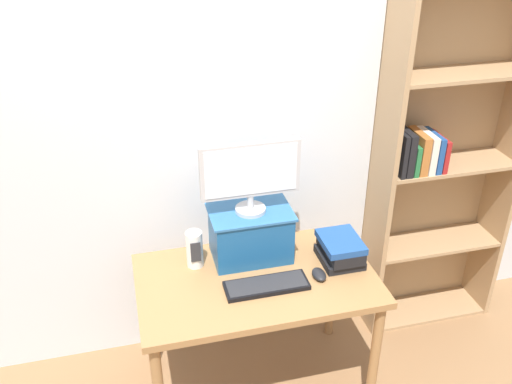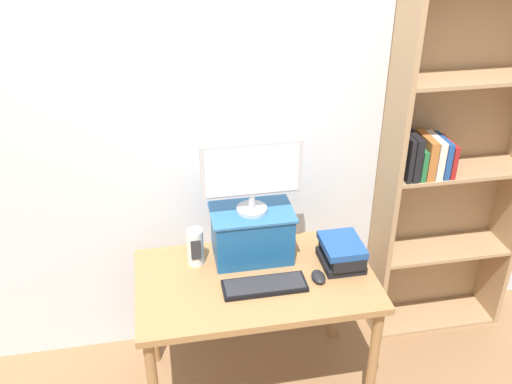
# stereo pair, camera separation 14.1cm
# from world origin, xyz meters

# --- Properties ---
(back_wall) EXTENTS (7.00, 0.08, 2.60)m
(back_wall) POSITION_xyz_m (0.00, 0.52, 1.30)
(back_wall) COLOR silver
(back_wall) RESTS_ON ground_plane
(desk) EXTENTS (1.16, 0.68, 0.74)m
(desk) POSITION_xyz_m (0.00, 0.00, 0.65)
(desk) COLOR #9E7042
(desk) RESTS_ON ground_plane
(bookshelf_unit) EXTENTS (0.80, 0.28, 2.07)m
(bookshelf_unit) POSITION_xyz_m (1.15, 0.37, 1.05)
(bookshelf_unit) COLOR tan
(bookshelf_unit) RESTS_ON ground_plane
(riser_box) EXTENTS (0.41, 0.27, 0.27)m
(riser_box) POSITION_xyz_m (0.02, 0.18, 0.88)
(riser_box) COLOR #195189
(riser_box) RESTS_ON desk
(computer_monitor) EXTENTS (0.48, 0.15, 0.37)m
(computer_monitor) POSITION_xyz_m (0.02, 0.18, 1.22)
(computer_monitor) COLOR #B7B7BA
(computer_monitor) RESTS_ON riser_box
(keyboard) EXTENTS (0.40, 0.14, 0.02)m
(keyboard) POSITION_xyz_m (0.03, -0.09, 0.75)
(keyboard) COLOR black
(keyboard) RESTS_ON desk
(computer_mouse) EXTENTS (0.06, 0.10, 0.04)m
(computer_mouse) POSITION_xyz_m (0.29, -0.07, 0.76)
(computer_mouse) COLOR black
(computer_mouse) RESTS_ON desk
(book_stack) EXTENTS (0.20, 0.26, 0.13)m
(book_stack) POSITION_xyz_m (0.44, 0.03, 0.81)
(book_stack) COLOR black
(book_stack) RESTS_ON desk
(desk_speaker) EXTENTS (0.08, 0.09, 0.19)m
(desk_speaker) POSITION_xyz_m (-0.27, 0.17, 0.84)
(desk_speaker) COLOR silver
(desk_speaker) RESTS_ON desk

